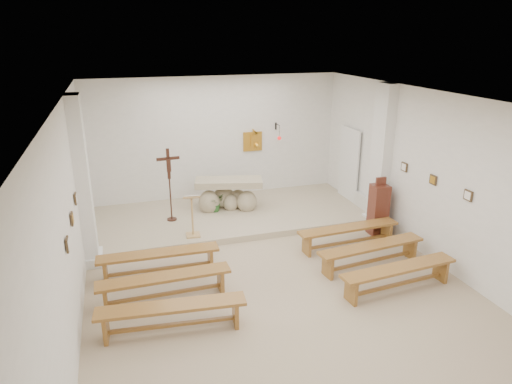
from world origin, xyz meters
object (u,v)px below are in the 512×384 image
object	(u,v)px
lectern	(192,215)
bench_right_third	(399,273)
bench_left_front	(159,258)
crucifix_stand	(169,180)
altar	(228,196)
bench_right_front	(348,232)
bench_right_second	(371,250)
donation_pedestal	(378,209)
bench_left_third	(172,312)
bench_left_second	(165,282)

from	to	relation	value
lectern	bench_right_third	xyz separation A→B (m)	(3.27, -3.24, -0.29)
bench_left_front	lectern	bearing A→B (deg)	57.17
crucifix_stand	bench_left_front	world-z (taller)	crucifix_stand
lectern	crucifix_stand	bearing A→B (deg)	112.50
bench_right_third	altar	bearing A→B (deg)	108.83
bench_right_front	bench_right_second	bearing A→B (deg)	-92.71
altar	donation_pedestal	distance (m)	3.85
bench_left_third	bench_left_second	bearing A→B (deg)	95.84
crucifix_stand	bench_right_front	bearing A→B (deg)	-39.11
bench_left_second	bench_left_third	bearing A→B (deg)	-90.76
bench_left_third	bench_right_third	size ratio (longest dim) A/B	1.00
lectern	bench_right_third	size ratio (longest dim) A/B	0.44
altar	bench_right_second	world-z (taller)	altar
donation_pedestal	bench_right_second	bearing A→B (deg)	-123.08
lectern	bench_left_front	distance (m)	1.62
altar	bench_right_front	distance (m)	3.45
lectern	bench_right_front	bearing A→B (deg)	-16.46
altar	bench_left_second	world-z (taller)	altar
crucifix_stand	bench_right_front	world-z (taller)	crucifix_stand
donation_pedestal	bench_right_second	world-z (taller)	donation_pedestal
crucifix_stand	bench_left_front	size ratio (longest dim) A/B	0.77
bench_right_third	lectern	bearing A→B (deg)	130.26
bench_left_second	bench_right_third	size ratio (longest dim) A/B	0.99
lectern	bench_right_second	xyz separation A→B (m)	(3.27, -2.28, -0.29)
bench_left_second	donation_pedestal	bearing A→B (deg)	14.53
altar	bench_right_front	size ratio (longest dim) A/B	0.78
bench_left_front	bench_right_second	size ratio (longest dim) A/B	0.99
bench_right_front	bench_left_second	xyz separation A→B (m)	(-4.17, -0.96, 0.00)
crucifix_stand	bench_right_third	bearing A→B (deg)	-55.58
bench_left_front	bench_left_second	xyz separation A→B (m)	(0.00, -0.96, 0.00)
altar	crucifix_stand	bearing A→B (deg)	-153.10
donation_pedestal	bench_left_front	world-z (taller)	donation_pedestal
crucifix_stand	bench_right_front	xyz separation A→B (m)	(3.61, -2.42, -0.83)
altar	bench_right_front	bearing A→B (deg)	-38.63
crucifix_stand	bench_left_third	world-z (taller)	crucifix_stand
lectern	bench_left_second	xyz separation A→B (m)	(-0.91, -2.28, -0.29)
donation_pedestal	bench_right_third	size ratio (longest dim) A/B	0.59
crucifix_stand	donation_pedestal	size ratio (longest dim) A/B	1.29
bench_right_third	bench_left_third	bearing A→B (deg)	175.05
altar	bench_right_second	xyz separation A→B (m)	(2.07, -3.72, -0.12)
lectern	bench_left_front	size ratio (longest dim) A/B	0.44
donation_pedestal	bench_left_third	size ratio (longest dim) A/B	0.59
donation_pedestal	bench_right_third	xyz separation A→B (m)	(-1.01, -2.38, -0.25)
donation_pedestal	bench_left_front	bearing A→B (deg)	-172.49
lectern	crucifix_stand	size ratio (longest dim) A/B	0.57
lectern	bench_right_second	distance (m)	3.99
bench_left_second	altar	bearing A→B (deg)	59.76
donation_pedestal	lectern	bearing A→B (deg)	171.17
bench_right_front	bench_right_third	xyz separation A→B (m)	(0.00, -1.93, 0.00)
donation_pedestal	bench_left_front	distance (m)	5.21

